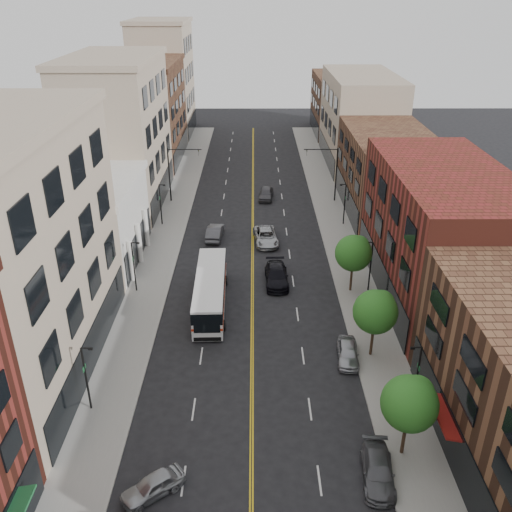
{
  "coord_description": "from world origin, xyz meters",
  "views": [
    {
      "loc": [
        0.19,
        -20.54,
        26.03
      ],
      "look_at": [
        0.33,
        21.54,
        5.0
      ],
      "focal_mm": 38.0,
      "sensor_mm": 36.0,
      "label": 1
    }
  ],
  "objects_px": {
    "car_angle_a": "(153,486)",
    "car_lane_a": "(277,276)",
    "city_bus": "(210,289)",
    "car_lane_c": "(266,193)",
    "car_lane_b": "(266,236)",
    "car_lane_behind": "(215,232)",
    "car_parked_mid": "(378,471)",
    "car_parked_far": "(348,353)"
  },
  "relations": [
    {
      "from": "car_angle_a",
      "to": "car_lane_a",
      "type": "distance_m",
      "value": 25.84
    },
    {
      "from": "city_bus",
      "to": "car_lane_c",
      "type": "height_order",
      "value": "city_bus"
    },
    {
      "from": "city_bus",
      "to": "car_lane_b",
      "type": "relative_size",
      "value": 2.14
    },
    {
      "from": "car_lane_b",
      "to": "car_angle_a",
      "type": "bearing_deg",
      "value": -107.22
    },
    {
      "from": "car_lane_b",
      "to": "car_lane_behind",
      "type": "bearing_deg",
      "value": 163.11
    },
    {
      "from": "car_angle_a",
      "to": "car_parked_mid",
      "type": "bearing_deg",
      "value": 57.74
    },
    {
      "from": "car_parked_far",
      "to": "car_lane_c",
      "type": "height_order",
      "value": "car_lane_c"
    },
    {
      "from": "car_lane_behind",
      "to": "car_angle_a",
      "type": "bearing_deg",
      "value": 91.8
    },
    {
      "from": "city_bus",
      "to": "car_parked_mid",
      "type": "distance_m",
      "value": 22.33
    },
    {
      "from": "city_bus",
      "to": "car_lane_behind",
      "type": "height_order",
      "value": "city_bus"
    },
    {
      "from": "car_lane_c",
      "to": "city_bus",
      "type": "bearing_deg",
      "value": -95.0
    },
    {
      "from": "car_parked_mid",
      "to": "car_lane_a",
      "type": "xyz_separation_m",
      "value": [
        -5.05,
        23.56,
        0.14
      ]
    },
    {
      "from": "car_lane_a",
      "to": "car_parked_far",
      "type": "bearing_deg",
      "value": -69.01
    },
    {
      "from": "city_bus",
      "to": "car_lane_a",
      "type": "bearing_deg",
      "value": 33.51
    },
    {
      "from": "car_lane_behind",
      "to": "car_lane_c",
      "type": "xyz_separation_m",
      "value": [
        6.13,
        12.91,
        -0.01
      ]
    },
    {
      "from": "car_parked_mid",
      "to": "car_lane_behind",
      "type": "xyz_separation_m",
      "value": [
        -11.73,
        34.01,
        0.13
      ]
    },
    {
      "from": "car_lane_a",
      "to": "city_bus",
      "type": "bearing_deg",
      "value": -146.59
    },
    {
      "from": "car_lane_a",
      "to": "car_lane_b",
      "type": "height_order",
      "value": "car_lane_a"
    },
    {
      "from": "car_angle_a",
      "to": "car_lane_c",
      "type": "distance_m",
      "value": 48.52
    },
    {
      "from": "city_bus",
      "to": "car_angle_a",
      "type": "bearing_deg",
      "value": -96.54
    },
    {
      "from": "city_bus",
      "to": "car_lane_c",
      "type": "relative_size",
      "value": 2.62
    },
    {
      "from": "car_lane_b",
      "to": "car_parked_far",
      "type": "bearing_deg",
      "value": -80.02
    },
    {
      "from": "car_lane_behind",
      "to": "car_lane_b",
      "type": "relative_size",
      "value": 0.86
    },
    {
      "from": "city_bus",
      "to": "car_parked_far",
      "type": "height_order",
      "value": "city_bus"
    },
    {
      "from": "car_lane_behind",
      "to": "car_lane_c",
      "type": "bearing_deg",
      "value": -111.51
    },
    {
      "from": "car_angle_a",
      "to": "car_lane_a",
      "type": "xyz_separation_m",
      "value": [
        7.95,
        24.59,
        0.15
      ]
    },
    {
      "from": "car_angle_a",
      "to": "car_lane_c",
      "type": "xyz_separation_m",
      "value": [
        7.4,
        47.95,
        0.13
      ]
    },
    {
      "from": "car_lane_behind",
      "to": "car_parked_far",
      "type": "bearing_deg",
      "value": 121.23
    },
    {
      "from": "car_lane_a",
      "to": "car_lane_b",
      "type": "bearing_deg",
      "value": 93.76
    },
    {
      "from": "car_angle_a",
      "to": "car_parked_mid",
      "type": "relative_size",
      "value": 0.84
    },
    {
      "from": "car_parked_mid",
      "to": "car_parked_far",
      "type": "bearing_deg",
      "value": 95.69
    },
    {
      "from": "car_angle_a",
      "to": "car_lane_c",
      "type": "relative_size",
      "value": 0.83
    },
    {
      "from": "car_lane_b",
      "to": "car_lane_c",
      "type": "height_order",
      "value": "car_lane_c"
    },
    {
      "from": "car_parked_mid",
      "to": "car_lane_behind",
      "type": "relative_size",
      "value": 0.95
    },
    {
      "from": "car_angle_a",
      "to": "city_bus",
      "type": "bearing_deg",
      "value": 138.05
    },
    {
      "from": "car_angle_a",
      "to": "car_lane_c",
      "type": "height_order",
      "value": "car_lane_c"
    },
    {
      "from": "car_lane_b",
      "to": "car_parked_mid",
      "type": "bearing_deg",
      "value": -85.19
    },
    {
      "from": "car_parked_far",
      "to": "car_lane_b",
      "type": "xyz_separation_m",
      "value": [
        -5.9,
        21.49,
        0.08
      ]
    },
    {
      "from": "car_angle_a",
      "to": "car_lane_c",
      "type": "bearing_deg",
      "value": 134.46
    },
    {
      "from": "car_parked_far",
      "to": "car_lane_b",
      "type": "bearing_deg",
      "value": 110.75
    },
    {
      "from": "car_parked_mid",
      "to": "car_lane_c",
      "type": "xyz_separation_m",
      "value": [
        -5.6,
        46.92,
        0.12
      ]
    },
    {
      "from": "car_lane_a",
      "to": "car_lane_c",
      "type": "bearing_deg",
      "value": 89.87
    }
  ]
}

